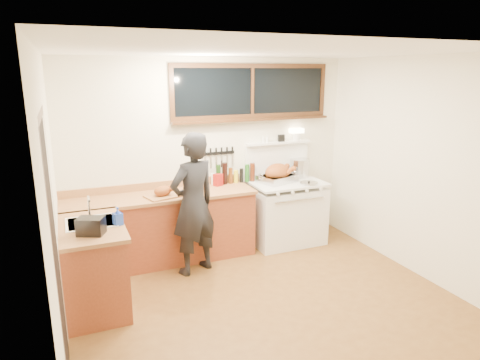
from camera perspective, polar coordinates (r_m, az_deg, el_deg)
name	(u,v)px	position (r m, az deg, el deg)	size (l,w,h in m)	color
ground_plane	(266,302)	(4.83, 3.48, -15.89)	(4.00, 3.50, 0.02)	brown
room_shell	(268,151)	(4.25, 3.82, 3.86)	(4.10, 3.60, 2.65)	#ECE6CD
counter_back	(161,228)	(5.65, -10.43, -6.28)	(2.44, 0.64, 1.00)	brown
counter_left	(93,266)	(4.79, -18.95, -10.77)	(0.64, 1.09, 0.90)	brown
sink_unit	(92,227)	(4.71, -19.17, -6.00)	(0.50, 0.45, 0.37)	white
vintage_stove	(286,211)	(6.21, 6.13, -4.08)	(1.02, 0.74, 1.61)	white
back_window	(252,98)	(6.00, 1.67, 10.92)	(2.32, 0.13, 0.77)	black
left_doorway	(57,258)	(3.45, -23.20, -9.59)	(0.02, 1.04, 2.17)	black
knife_strip	(219,154)	(5.91, -2.85, 3.50)	(0.46, 0.03, 0.28)	black
man	(193,204)	(5.16, -6.24, -3.22)	(0.74, 0.62, 1.74)	black
soap_bottle	(118,216)	(4.51, -16.00, -4.65)	(0.11, 0.11, 0.19)	#2546B9
toaster	(91,226)	(4.34, -19.26, -5.82)	(0.29, 0.25, 0.17)	black
cutting_board	(163,193)	(5.39, -10.23, -1.68)	(0.47, 0.40, 0.14)	#9F6B3F
roast_turkey	(278,175)	(6.04, 5.05, 0.72)	(0.58, 0.50, 0.26)	silver
stockpot	(299,168)	(6.37, 7.94, 1.62)	(0.38, 0.38, 0.27)	silver
saucepan	(278,175)	(6.18, 5.06, 0.61)	(0.18, 0.29, 0.12)	silver
pot_lid	(309,183)	(6.00, 9.17, -0.41)	(0.27, 0.27, 0.04)	silver
coffee_tin	(218,180)	(5.83, -2.94, 0.03)	(0.14, 0.12, 0.17)	maroon
pitcher	(214,179)	(5.89, -3.48, 0.12)	(0.09, 0.09, 0.15)	white
bottle_cluster	(235,174)	(5.95, -0.70, 0.80)	(0.58, 0.07, 0.30)	black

